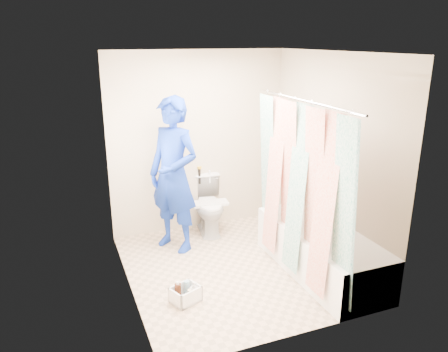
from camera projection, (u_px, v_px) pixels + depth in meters
name	position (u px, v px, depth m)	size (l,w,h in m)	color
floor	(236.00, 268.00, 5.04)	(2.60, 2.60, 0.00)	tan
ceiling	(237.00, 52.00, 4.31)	(2.40, 2.60, 0.02)	white
wall_back	(198.00, 142.00, 5.83)	(2.40, 0.02, 2.40)	beige
wall_front	(300.00, 211.00, 3.52)	(2.40, 0.02, 2.40)	beige
wall_left	(123.00, 181.00, 4.26)	(0.02, 2.60, 2.40)	beige
wall_right	(331.00, 157.00, 5.10)	(0.02, 2.60, 2.40)	beige
bathtub	(320.00, 250.00, 4.88)	(0.70, 1.75, 0.50)	white
curtain_rod	(303.00, 101.00, 4.25)	(0.02, 0.02, 1.90)	silver
shower_curtain	(298.00, 190.00, 4.54)	(0.06, 1.75, 1.80)	white
toilet	(209.00, 205.00, 5.90)	(0.42, 0.75, 0.76)	white
tank_lid	(210.00, 203.00, 5.77)	(0.47, 0.20, 0.04)	silver
tank_internals	(202.00, 174.00, 5.97)	(0.19, 0.06, 0.25)	black
plumber	(174.00, 175.00, 5.26)	(0.69, 0.46, 1.90)	#0F2796
cleaning_caddy	(186.00, 294.00, 4.37)	(0.33, 0.30, 0.21)	white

